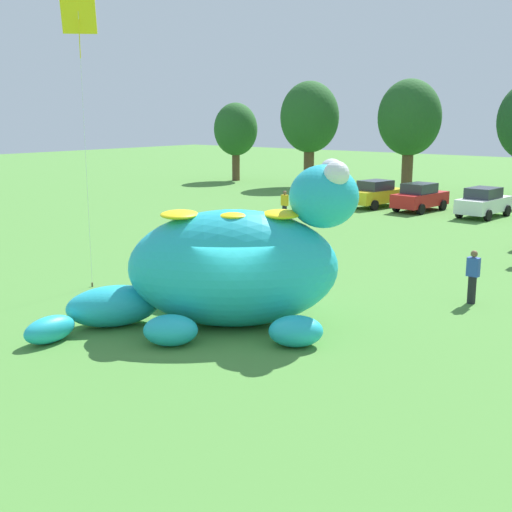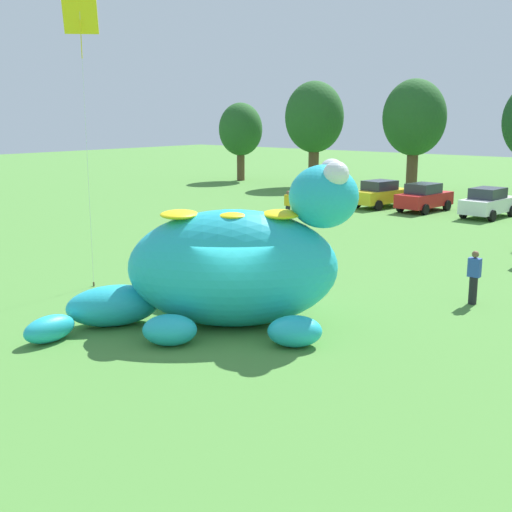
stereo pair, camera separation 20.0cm
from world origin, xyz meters
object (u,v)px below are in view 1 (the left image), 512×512
(spectator_by_cars, at_px, (473,277))
(spectator_far_side, at_px, (285,206))
(giant_inflatable_creature, at_px, (233,266))
(tethered_flying_kite, at_px, (78,15))
(car_red, at_px, (420,197))
(car_white, at_px, (484,202))
(car_yellow, at_px, (376,194))

(spectator_by_cars, distance_m, spectator_far_side, 17.34)
(giant_inflatable_creature, relative_size, spectator_by_cars, 4.83)
(giant_inflatable_creature, xyz_separation_m, tethered_flying_kite, (-6.64, 0.15, 7.26))
(giant_inflatable_creature, xyz_separation_m, car_red, (-6.17, 24.41, -0.85))
(giant_inflatable_creature, height_order, spectator_by_cars, giant_inflatable_creature)
(car_red, distance_m, spectator_by_cars, 20.81)
(giant_inflatable_creature, distance_m, spectator_by_cars, 7.84)
(giant_inflatable_creature, distance_m, spectator_far_side, 18.92)
(car_red, xyz_separation_m, car_white, (3.96, 0.06, 0.00))
(car_red, height_order, spectator_by_cars, car_red)
(car_red, relative_size, spectator_by_cars, 2.48)
(giant_inflatable_creature, bearing_deg, spectator_by_cars, 55.97)
(car_yellow, xyz_separation_m, spectator_by_cars, (13.47, -17.82, -0.01))
(car_yellow, xyz_separation_m, tethered_flying_kite, (2.47, -24.13, 8.11))
(car_red, xyz_separation_m, spectator_by_cars, (10.53, -17.95, -0.01))
(car_red, distance_m, tethered_flying_kite, 25.58)
(giant_inflatable_creature, bearing_deg, spectator_far_side, 122.53)
(spectator_far_side, bearing_deg, tethered_flying_kite, -77.41)
(car_yellow, distance_m, spectator_by_cars, 22.33)
(giant_inflatable_creature, bearing_deg, car_yellow, 110.57)
(spectator_far_side, distance_m, tethered_flying_kite, 18.10)
(car_white, bearing_deg, car_red, -179.11)
(car_red, relative_size, car_white, 1.01)
(giant_inflatable_creature, bearing_deg, car_red, 104.19)
(car_red, bearing_deg, car_white, 0.89)
(car_red, bearing_deg, car_yellow, -177.43)
(car_yellow, distance_m, tethered_flying_kite, 25.57)
(car_yellow, bearing_deg, tethered_flying_kite, -84.16)
(car_white, height_order, spectator_by_cars, car_white)
(spectator_by_cars, bearing_deg, car_white, 110.05)
(car_yellow, distance_m, spectator_far_side, 8.41)
(car_yellow, height_order, tethered_flying_kite, tethered_flying_kite)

